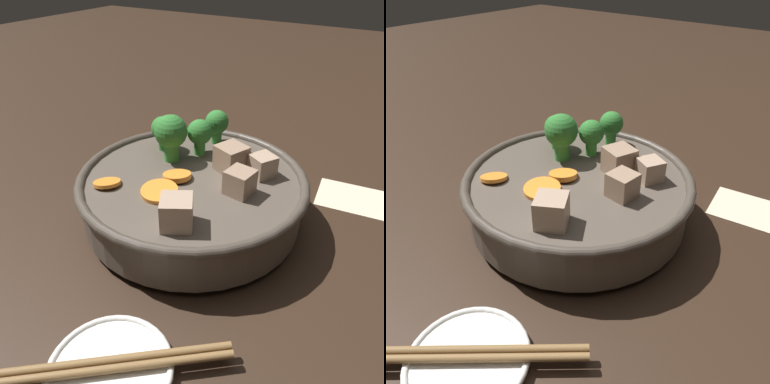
# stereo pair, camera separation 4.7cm
# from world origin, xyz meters

# --- Properties ---
(ground_plane) EXTENTS (3.00, 3.00, 0.00)m
(ground_plane) POSITION_xyz_m (0.00, 0.00, 0.00)
(ground_plane) COLOR black
(stirfry_bowl) EXTENTS (0.28, 0.28, 0.13)m
(stirfry_bowl) POSITION_xyz_m (0.00, -0.00, 0.05)
(stirfry_bowl) COLOR #51473D
(stirfry_bowl) RESTS_ON ground_plane
(side_saucer) EXTENTS (0.11, 0.11, 0.01)m
(side_saucer) POSITION_xyz_m (-0.06, 0.22, 0.01)
(side_saucer) COLOR white
(side_saucer) RESTS_ON ground_plane
(napkin) EXTENTS (0.12, 0.09, 0.00)m
(napkin) POSITION_xyz_m (-0.18, -0.16, 0.00)
(napkin) COLOR beige
(napkin) RESTS_ON ground_plane
(chopsticks_pair) EXTENTS (0.17, 0.14, 0.01)m
(chopsticks_pair) POSITION_xyz_m (-0.06, 0.22, 0.02)
(chopsticks_pair) COLOR olive
(chopsticks_pair) RESTS_ON side_saucer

